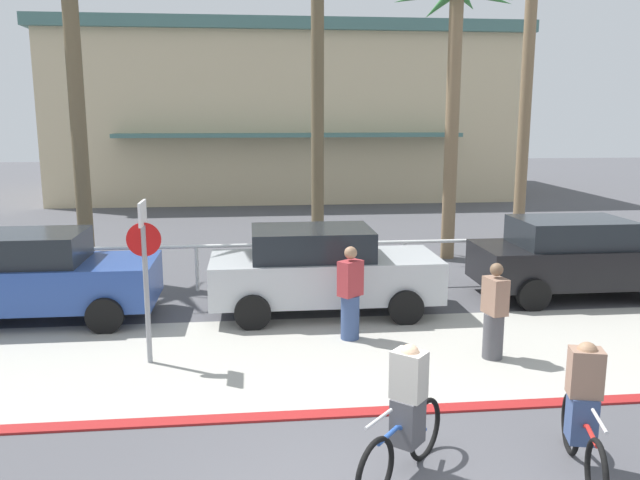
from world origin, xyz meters
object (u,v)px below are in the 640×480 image
at_px(car_silver_2, 322,270).
at_px(pedestrian_2, 494,316).
at_px(cyclist_blue_1, 406,415).
at_px(pedestrian_1, 350,297).
at_px(palm_tree_2, 67,7).
at_px(car_black_3, 578,257).
at_px(palm_tree_3, 317,36).
at_px(palm_tree_4, 454,57).
at_px(cyclist_red_0, 583,413).
at_px(stop_sign_bike_lane, 145,259).
at_px(car_blue_1, 33,276).

xyz_separation_m(car_silver_2, pedestrian_2, (2.44, -2.74, -0.15)).
distance_m(cyclist_blue_1, pedestrian_1, 4.30).
height_order(palm_tree_2, pedestrian_1, palm_tree_2).
xyz_separation_m(pedestrian_1, pedestrian_2, (2.12, -1.14, -0.04)).
relative_size(palm_tree_2, car_black_3, 1.84).
bearing_deg(palm_tree_3, pedestrian_2, -78.28).
distance_m(palm_tree_4, cyclist_red_0, 11.72).
bearing_deg(pedestrian_2, cyclist_blue_1, -124.71).
height_order(stop_sign_bike_lane, pedestrian_1, stop_sign_bike_lane).
bearing_deg(cyclist_red_0, car_black_3, 62.94).
xyz_separation_m(car_blue_1, car_silver_2, (5.42, -0.09, 0.00)).
height_order(palm_tree_3, palm_tree_4, palm_tree_3).
relative_size(car_silver_2, car_black_3, 1.00).
bearing_deg(cyclist_red_0, pedestrian_2, 85.18).
xyz_separation_m(palm_tree_3, car_silver_2, (-0.57, -6.25, -5.10)).
relative_size(stop_sign_bike_lane, palm_tree_2, 0.32).
bearing_deg(stop_sign_bike_lane, car_black_3, 18.85).
bearing_deg(pedestrian_1, cyclist_blue_1, -90.91).
height_order(palm_tree_2, car_silver_2, palm_tree_2).
xyz_separation_m(car_blue_1, car_black_3, (10.96, 0.46, 0.00)).
xyz_separation_m(palm_tree_2, palm_tree_3, (5.88, 2.83, -0.21)).
height_order(palm_tree_3, cyclist_red_0, palm_tree_3).
height_order(stop_sign_bike_lane, palm_tree_4, palm_tree_4).
relative_size(car_black_3, pedestrian_2, 2.80).
height_order(car_black_3, pedestrian_1, car_black_3).
xyz_separation_m(palm_tree_2, car_blue_1, (-0.12, -3.34, -5.30)).
xyz_separation_m(car_silver_2, cyclist_red_0, (2.16, -6.05, -0.18)).
bearing_deg(car_black_3, cyclist_red_0, -117.06).
distance_m(car_black_3, cyclist_red_0, 7.41).
relative_size(palm_tree_4, car_blue_1, 1.62).
bearing_deg(palm_tree_3, cyclist_red_0, -82.65).
bearing_deg(palm_tree_3, car_black_3, -48.99).
distance_m(palm_tree_4, pedestrian_1, 8.48).
height_order(palm_tree_2, car_black_3, palm_tree_2).
bearing_deg(cyclist_red_0, car_silver_2, 109.63).
bearing_deg(pedestrian_1, cyclist_red_0, -67.50).
distance_m(car_silver_2, pedestrian_1, 1.64).
relative_size(palm_tree_4, cyclist_blue_1, 4.75).
xyz_separation_m(stop_sign_bike_lane, cyclist_blue_1, (3.21, -3.55, -0.98)).
bearing_deg(palm_tree_2, cyclist_blue_1, -59.20).
relative_size(palm_tree_4, pedestrian_2, 4.54).
height_order(palm_tree_3, car_silver_2, palm_tree_3).
relative_size(stop_sign_bike_lane, car_blue_1, 0.58).
xyz_separation_m(palm_tree_3, pedestrian_2, (1.87, -9.00, -5.25)).
bearing_deg(pedestrian_2, car_silver_2, 131.62).
height_order(palm_tree_3, pedestrian_1, palm_tree_3).
relative_size(stop_sign_bike_lane, palm_tree_4, 0.36).
relative_size(stop_sign_bike_lane, pedestrian_2, 1.63).
xyz_separation_m(palm_tree_2, cyclist_blue_1, (5.56, -9.32, -5.48)).
relative_size(cyclist_red_0, pedestrian_1, 1.08).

